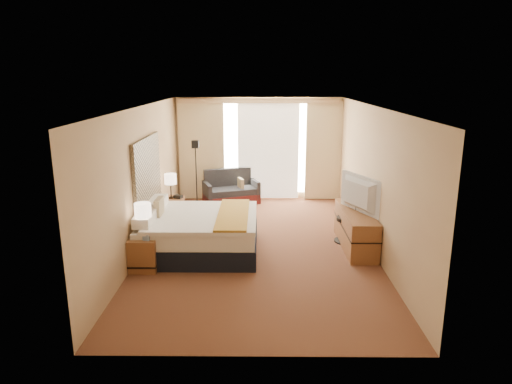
{
  "coord_description": "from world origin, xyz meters",
  "views": [
    {
      "loc": [
        0.04,
        -8.1,
        3.13
      ],
      "look_at": [
        -0.04,
        0.4,
        0.95
      ],
      "focal_mm": 32.0,
      "sensor_mm": 36.0,
      "label": 1
    }
  ],
  "objects_px": {
    "floor_lamp": "(196,162)",
    "desk_chair": "(350,221)",
    "bed": "(199,232)",
    "lamp_right": "(170,179)",
    "television": "(356,194)",
    "media_dresser": "(355,229)",
    "loveseat": "(231,192)",
    "nightstand_left": "(145,253)",
    "nightstand_right": "(173,210)",
    "lamp_left": "(143,211)"
  },
  "relations": [
    {
      "from": "bed",
      "to": "desk_chair",
      "type": "distance_m",
      "value": 2.88
    },
    {
      "from": "bed",
      "to": "floor_lamp",
      "type": "xyz_separation_m",
      "value": [
        -0.39,
        2.58,
        0.82
      ]
    },
    {
      "from": "nightstand_right",
      "to": "loveseat",
      "type": "relative_size",
      "value": 0.37
    },
    {
      "from": "bed",
      "to": "television",
      "type": "xyz_separation_m",
      "value": [
        2.84,
        0.19,
        0.67
      ]
    },
    {
      "from": "nightstand_right",
      "to": "lamp_left",
      "type": "distance_m",
      "value": 2.57
    },
    {
      "from": "nightstand_left",
      "to": "media_dresser",
      "type": "relative_size",
      "value": 0.31
    },
    {
      "from": "media_dresser",
      "to": "bed",
      "type": "distance_m",
      "value": 2.9
    },
    {
      "from": "nightstand_right",
      "to": "floor_lamp",
      "type": "distance_m",
      "value": 1.32
    },
    {
      "from": "nightstand_left",
      "to": "lamp_left",
      "type": "relative_size",
      "value": 0.96
    },
    {
      "from": "nightstand_left",
      "to": "bed",
      "type": "height_order",
      "value": "bed"
    },
    {
      "from": "lamp_left",
      "to": "desk_chair",
      "type": "bearing_deg",
      "value": 19.0
    },
    {
      "from": "floor_lamp",
      "to": "nightstand_left",
      "type": "bearing_deg",
      "value": -97.15
    },
    {
      "from": "media_dresser",
      "to": "lamp_right",
      "type": "distance_m",
      "value": 4.01
    },
    {
      "from": "nightstand_right",
      "to": "lamp_right",
      "type": "bearing_deg",
      "value": -100.54
    },
    {
      "from": "floor_lamp",
      "to": "lamp_left",
      "type": "xyz_separation_m",
      "value": [
        -0.42,
        -3.31,
        -0.2
      ]
    },
    {
      "from": "loveseat",
      "to": "lamp_left",
      "type": "bearing_deg",
      "value": -125.95
    },
    {
      "from": "nightstand_right",
      "to": "loveseat",
      "type": "height_order",
      "value": "loveseat"
    },
    {
      "from": "media_dresser",
      "to": "lamp_left",
      "type": "distance_m",
      "value": 3.89
    },
    {
      "from": "bed",
      "to": "television",
      "type": "relative_size",
      "value": 1.76
    },
    {
      "from": "floor_lamp",
      "to": "desk_chair",
      "type": "distance_m",
      "value": 3.9
    },
    {
      "from": "media_dresser",
      "to": "television",
      "type": "height_order",
      "value": "television"
    },
    {
      "from": "lamp_left",
      "to": "television",
      "type": "distance_m",
      "value": 3.76
    },
    {
      "from": "nightstand_right",
      "to": "desk_chair",
      "type": "relative_size",
      "value": 0.57
    },
    {
      "from": "loveseat",
      "to": "floor_lamp",
      "type": "relative_size",
      "value": 0.89
    },
    {
      "from": "nightstand_left",
      "to": "desk_chair",
      "type": "relative_size",
      "value": 0.57
    },
    {
      "from": "media_dresser",
      "to": "loveseat",
      "type": "distance_m",
      "value": 3.95
    },
    {
      "from": "floor_lamp",
      "to": "lamp_left",
      "type": "distance_m",
      "value": 3.34
    },
    {
      "from": "floor_lamp",
      "to": "lamp_right",
      "type": "distance_m",
      "value": 1.02
    },
    {
      "from": "floor_lamp",
      "to": "television",
      "type": "xyz_separation_m",
      "value": [
        3.23,
        -2.38,
        -0.15
      ]
    },
    {
      "from": "television",
      "to": "floor_lamp",
      "type": "bearing_deg",
      "value": 29.48
    },
    {
      "from": "bed",
      "to": "lamp_right",
      "type": "xyz_separation_m",
      "value": [
        -0.82,
        1.68,
        0.6
      ]
    },
    {
      "from": "floor_lamp",
      "to": "lamp_right",
      "type": "xyz_separation_m",
      "value": [
        -0.43,
        -0.9,
        -0.22
      ]
    },
    {
      "from": "desk_chair",
      "to": "media_dresser",
      "type": "bearing_deg",
      "value": -62.38
    },
    {
      "from": "nightstand_left",
      "to": "lamp_right",
      "type": "relative_size",
      "value": 1.02
    },
    {
      "from": "floor_lamp",
      "to": "desk_chair",
      "type": "height_order",
      "value": "floor_lamp"
    },
    {
      "from": "nightstand_left",
      "to": "media_dresser",
      "type": "height_order",
      "value": "media_dresser"
    },
    {
      "from": "lamp_left",
      "to": "television",
      "type": "xyz_separation_m",
      "value": [
        3.65,
        0.93,
        0.04
      ]
    },
    {
      "from": "loveseat",
      "to": "lamp_left",
      "type": "relative_size",
      "value": 2.61
    },
    {
      "from": "nightstand_left",
      "to": "desk_chair",
      "type": "distance_m",
      "value": 3.87
    },
    {
      "from": "nightstand_left",
      "to": "nightstand_right",
      "type": "xyz_separation_m",
      "value": [
        0.0,
        2.5,
        0.0
      ]
    },
    {
      "from": "nightstand_left",
      "to": "desk_chair",
      "type": "height_order",
      "value": "desk_chair"
    },
    {
      "from": "bed",
      "to": "loveseat",
      "type": "bearing_deg",
      "value": 83.68
    },
    {
      "from": "nightstand_right",
      "to": "desk_chair",
      "type": "xyz_separation_m",
      "value": [
        3.64,
        -1.21,
        0.16
      ]
    },
    {
      "from": "lamp_left",
      "to": "media_dresser",
      "type": "bearing_deg",
      "value": 15.33
    },
    {
      "from": "bed",
      "to": "desk_chair",
      "type": "xyz_separation_m",
      "value": [
        2.83,
        0.52,
        0.06
      ]
    },
    {
      "from": "nightstand_right",
      "to": "television",
      "type": "distance_m",
      "value": 4.03
    },
    {
      "from": "media_dresser",
      "to": "loveseat",
      "type": "height_order",
      "value": "loveseat"
    },
    {
      "from": "media_dresser",
      "to": "floor_lamp",
      "type": "height_order",
      "value": "floor_lamp"
    },
    {
      "from": "media_dresser",
      "to": "bed",
      "type": "height_order",
      "value": "bed"
    },
    {
      "from": "nightstand_left",
      "to": "lamp_left",
      "type": "xyz_separation_m",
      "value": [
        0.0,
        0.04,
        0.72
      ]
    }
  ]
}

